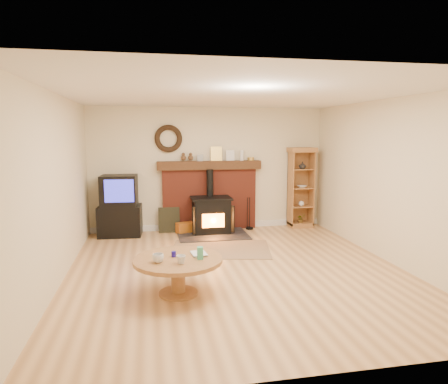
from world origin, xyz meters
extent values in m
plane|color=#B17E4A|center=(0.00, 0.00, 0.00)|extent=(5.50, 5.50, 0.00)
cube|color=beige|center=(0.00, 2.75, 1.30)|extent=(5.00, 0.02, 2.60)
cube|color=beige|center=(0.00, -2.75, 1.30)|extent=(5.00, 0.02, 2.60)
cube|color=beige|center=(-2.50, 0.00, 1.30)|extent=(0.02, 5.50, 2.60)
cube|color=beige|center=(2.50, 0.00, 1.30)|extent=(0.02, 5.50, 2.60)
cube|color=white|center=(0.00, 0.00, 2.60)|extent=(5.00, 5.50, 0.02)
cube|color=white|center=(0.00, 2.73, 0.06)|extent=(5.00, 0.04, 0.12)
torus|color=black|center=(-0.85, 2.69, 1.95)|extent=(0.57, 0.11, 0.57)
cube|color=maroon|center=(0.00, 2.67, 0.65)|extent=(2.00, 0.15, 1.30)
cube|color=#361E11|center=(0.00, 2.64, 1.39)|extent=(2.20, 0.22, 0.18)
cube|color=#999999|center=(-0.20, 2.65, 1.55)|extent=(0.13, 0.05, 0.14)
cube|color=gold|center=(0.15, 2.67, 1.63)|extent=(0.24, 0.06, 0.30)
cube|color=white|center=(0.45, 2.67, 1.59)|extent=(0.18, 0.05, 0.22)
cylinder|color=white|center=(0.70, 2.65, 1.59)|extent=(0.08, 0.08, 0.22)
cylinder|color=gold|center=(0.90, 2.65, 1.51)|extent=(0.14, 0.14, 0.07)
cube|color=black|center=(-0.02, 2.10, 0.01)|extent=(1.40, 1.00, 0.03)
cube|color=black|center=(-0.02, 2.30, 0.37)|extent=(0.74, 0.53, 0.69)
cube|color=black|center=(-0.02, 2.30, 0.74)|extent=(0.82, 0.58, 0.04)
cylinder|color=black|center=(-0.02, 2.45, 1.04)|extent=(0.14, 0.14, 0.56)
cube|color=orange|center=(-0.02, 2.03, 0.33)|extent=(0.45, 0.02, 0.28)
cube|color=black|center=(-0.36, 2.09, 0.35)|extent=(0.17, 0.24, 0.55)
cube|color=black|center=(0.32, 2.09, 0.35)|extent=(0.17, 0.24, 0.55)
cube|color=brown|center=(-0.04, 1.11, 0.01)|extent=(1.93, 1.51, 0.01)
cube|color=black|center=(-1.86, 2.47, 0.31)|extent=(0.88, 0.64, 0.62)
cube|color=black|center=(-1.86, 2.47, 0.92)|extent=(0.73, 0.63, 0.62)
cube|color=#292BB9|center=(-1.84, 2.17, 0.95)|extent=(0.56, 0.05, 0.44)
cube|color=#995D32|center=(2.01, 2.53, 0.05)|extent=(0.50, 0.37, 0.10)
cube|color=#995D32|center=(2.01, 2.70, 0.85)|extent=(0.50, 0.02, 1.60)
cube|color=#995D32|center=(1.77, 2.53, 0.85)|extent=(0.02, 0.37, 1.60)
cube|color=#995D32|center=(2.25, 2.53, 0.85)|extent=(0.02, 0.37, 1.60)
cube|color=#995D32|center=(2.01, 2.53, 1.70)|extent=(0.56, 0.41, 0.10)
cube|color=#995D32|center=(2.01, 2.53, 0.46)|extent=(0.46, 0.33, 0.02)
cube|color=#995D32|center=(2.01, 2.53, 0.87)|extent=(0.46, 0.33, 0.02)
cube|color=#995D32|center=(2.01, 2.53, 1.28)|extent=(0.46, 0.33, 0.02)
imported|color=white|center=(2.01, 2.48, 1.37)|extent=(0.15, 0.15, 0.16)
imported|color=white|center=(2.01, 2.48, 0.90)|extent=(0.20, 0.20, 0.05)
sphere|color=white|center=(2.01, 2.48, 0.53)|extent=(0.12, 0.12, 0.12)
imported|color=#48B08A|center=(2.01, 2.48, 0.20)|extent=(0.17, 0.15, 0.19)
cube|color=#C6700B|center=(-0.55, 2.40, 0.11)|extent=(0.41, 0.32, 0.22)
cube|color=black|center=(-0.88, 2.55, 0.26)|extent=(0.44, 0.12, 0.52)
cylinder|color=black|center=(0.85, 2.50, 0.02)|extent=(0.16, 0.16, 0.04)
cylinder|color=black|center=(0.80, 2.50, 0.35)|extent=(0.02, 0.02, 0.70)
cylinder|color=black|center=(0.85, 2.50, 0.35)|extent=(0.02, 0.02, 0.70)
cylinder|color=brown|center=(-0.93, -0.77, 0.01)|extent=(0.50, 0.50, 0.03)
cylinder|color=brown|center=(-0.93, -0.77, 0.23)|extent=(0.18, 0.18, 0.41)
cylinder|color=brown|center=(-0.93, -0.77, 0.46)|extent=(1.14, 1.14, 0.05)
imported|color=white|center=(-1.19, -0.90, 0.54)|extent=(0.14, 0.14, 0.11)
imported|color=white|center=(-0.91, -1.00, 0.53)|extent=(0.11, 0.11, 0.11)
imported|color=#4C331E|center=(-0.75, -0.68, 0.49)|extent=(0.19, 0.25, 0.02)
cylinder|color=#150E85|center=(-0.98, -0.70, 0.52)|extent=(0.06, 0.06, 0.07)
cube|color=#48B08A|center=(-0.66, -0.87, 0.56)|extent=(0.07, 0.07, 0.16)
camera|label=1|loc=(-1.27, -5.69, 2.04)|focal=32.00mm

